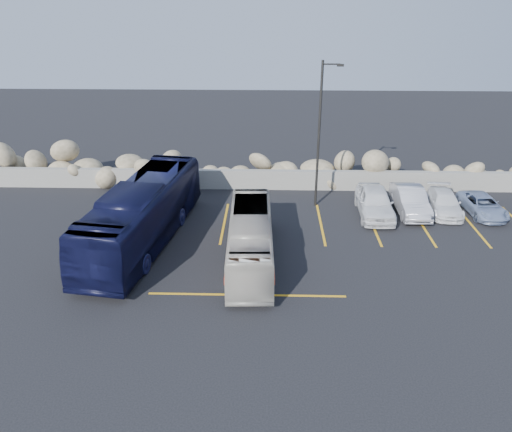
{
  "coord_description": "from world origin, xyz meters",
  "views": [
    {
      "loc": [
        -0.16,
        -16.8,
        11.29
      ],
      "look_at": [
        -0.74,
        4.0,
        1.79
      ],
      "focal_mm": 35.0,
      "sensor_mm": 36.0,
      "label": 1
    }
  ],
  "objects_px": {
    "vintage_bus": "(250,239)",
    "car_b": "(410,201)",
    "tour_coach": "(143,213)",
    "car_d": "(483,205)",
    "car_a": "(375,202)",
    "car_c": "(444,203)",
    "lamppost": "(320,132)"
  },
  "relations": [
    {
      "from": "tour_coach",
      "to": "car_d",
      "type": "height_order",
      "value": "tour_coach"
    },
    {
      "from": "lamppost",
      "to": "car_d",
      "type": "bearing_deg",
      "value": -6.14
    },
    {
      "from": "tour_coach",
      "to": "car_d",
      "type": "relative_size",
      "value": 2.96
    },
    {
      "from": "tour_coach",
      "to": "car_b",
      "type": "distance_m",
      "value": 14.36
    },
    {
      "from": "vintage_bus",
      "to": "car_b",
      "type": "xyz_separation_m",
      "value": [
        8.57,
        5.66,
        -0.42
      ]
    },
    {
      "from": "lamppost",
      "to": "tour_coach",
      "type": "relative_size",
      "value": 0.74
    },
    {
      "from": "vintage_bus",
      "to": "car_b",
      "type": "relative_size",
      "value": 1.9
    },
    {
      "from": "car_a",
      "to": "car_b",
      "type": "height_order",
      "value": "car_a"
    },
    {
      "from": "tour_coach",
      "to": "car_a",
      "type": "bearing_deg",
      "value": 24.99
    },
    {
      "from": "vintage_bus",
      "to": "car_c",
      "type": "relative_size",
      "value": 2.1
    },
    {
      "from": "car_b",
      "to": "car_a",
      "type": "bearing_deg",
      "value": -168.07
    },
    {
      "from": "car_a",
      "to": "car_d",
      "type": "xyz_separation_m",
      "value": [
        5.94,
        0.29,
        -0.25
      ]
    },
    {
      "from": "vintage_bus",
      "to": "car_d",
      "type": "xyz_separation_m",
      "value": [
        12.49,
        5.52,
        -0.6
      ]
    },
    {
      "from": "car_b",
      "to": "vintage_bus",
      "type": "bearing_deg",
      "value": -146.69
    },
    {
      "from": "car_c",
      "to": "car_a",
      "type": "bearing_deg",
      "value": -166.79
    },
    {
      "from": "tour_coach",
      "to": "car_d",
      "type": "bearing_deg",
      "value": 20.54
    },
    {
      "from": "tour_coach",
      "to": "car_c",
      "type": "height_order",
      "value": "tour_coach"
    },
    {
      "from": "vintage_bus",
      "to": "car_c",
      "type": "height_order",
      "value": "vintage_bus"
    },
    {
      "from": "car_c",
      "to": "car_d",
      "type": "bearing_deg",
      "value": -0.49
    },
    {
      "from": "vintage_bus",
      "to": "car_a",
      "type": "distance_m",
      "value": 8.39
    },
    {
      "from": "car_a",
      "to": "car_b",
      "type": "bearing_deg",
      "value": 13.56
    },
    {
      "from": "lamppost",
      "to": "car_d",
      "type": "xyz_separation_m",
      "value": [
        8.98,
        -0.97,
        -3.79
      ]
    },
    {
      "from": "car_a",
      "to": "car_d",
      "type": "bearing_deg",
      "value": 4.3
    },
    {
      "from": "lamppost",
      "to": "vintage_bus",
      "type": "height_order",
      "value": "lamppost"
    },
    {
      "from": "tour_coach",
      "to": "car_b",
      "type": "relative_size",
      "value": 2.58
    },
    {
      "from": "lamppost",
      "to": "car_a",
      "type": "bearing_deg",
      "value": -22.47
    },
    {
      "from": "car_b",
      "to": "lamppost",
      "type": "bearing_deg",
      "value": 170.63
    },
    {
      "from": "vintage_bus",
      "to": "tour_coach",
      "type": "xyz_separation_m",
      "value": [
        -5.22,
        1.75,
        0.4
      ]
    },
    {
      "from": "car_a",
      "to": "car_b",
      "type": "distance_m",
      "value": 2.07
    },
    {
      "from": "vintage_bus",
      "to": "car_a",
      "type": "relative_size",
      "value": 1.8
    },
    {
      "from": "car_d",
      "to": "car_c",
      "type": "bearing_deg",
      "value": 169.42
    },
    {
      "from": "car_a",
      "to": "car_c",
      "type": "distance_m",
      "value": 3.97
    }
  ]
}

